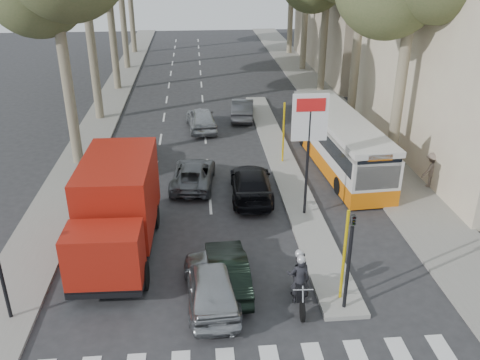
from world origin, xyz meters
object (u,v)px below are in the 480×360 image
(dark_hatchback, at_px, (227,270))
(red_truck, at_px, (117,208))
(silver_hatchback, at_px, (211,283))
(motorcycle, at_px, (299,278))
(city_bus, at_px, (339,140))

(dark_hatchback, xyz_separation_m, red_truck, (-4.03, 2.63, 1.28))
(silver_hatchback, relative_size, motorcycle, 1.88)
(silver_hatchback, xyz_separation_m, city_bus, (7.30, 11.16, 0.76))
(red_truck, xyz_separation_m, city_bus, (10.73, 7.73, -0.44))
(silver_hatchback, height_order, red_truck, red_truck)
(dark_hatchback, distance_m, red_truck, 4.98)
(dark_hatchback, bearing_deg, motorcycle, 154.55)
(city_bus, relative_size, motorcycle, 4.76)
(silver_hatchback, relative_size, city_bus, 0.40)
(silver_hatchback, bearing_deg, motorcycle, 172.88)
(dark_hatchback, bearing_deg, city_bus, -125.36)
(red_truck, bearing_deg, city_bus, 37.30)
(city_bus, xyz_separation_m, motorcycle, (-4.36, -11.35, -0.61))
(silver_hatchback, xyz_separation_m, dark_hatchback, (0.60, 0.80, -0.09))
(motorcycle, bearing_deg, dark_hatchback, 160.57)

